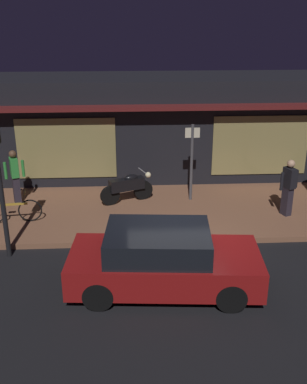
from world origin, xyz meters
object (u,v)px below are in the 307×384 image
at_px(person_bystander, 288,186).
at_px(parked_car_near, 163,260).
at_px(person_photographer, 15,176).
at_px(sign_post, 192,158).
at_px(motorcycle, 128,187).
at_px(bicycle_parked, 11,211).

relative_size(person_bystander, parked_car_near, 0.40).
bearing_deg(person_photographer, sign_post, -0.67).
xyz_separation_m(sign_post, parked_car_near, (-1.23, -4.66, -0.81)).
bearing_deg(parked_car_near, motorcycle, 99.13).
bearing_deg(motorcycle, person_photographer, 177.58).
bearing_deg(sign_post, parked_car_near, -104.75).
height_order(bicycle_parked, person_bystander, person_bystander).
xyz_separation_m(motorcycle, person_photographer, (-3.41, 0.14, 0.38)).
height_order(person_photographer, sign_post, sign_post).
bearing_deg(bicycle_parked, sign_post, 15.05).
bearing_deg(person_bystander, sign_post, 153.68).
bearing_deg(parked_car_near, person_bystander, 41.14).
relative_size(person_bystander, sign_post, 0.70).
bearing_deg(parked_car_near, bicycle_parked, 140.70).
distance_m(motorcycle, parked_car_near, 4.64).
bearing_deg(parked_car_near, sign_post, 75.25).
distance_m(person_photographer, parked_car_near, 6.30).
height_order(person_bystander, sign_post, sign_post).
bearing_deg(person_photographer, bicycle_parked, -83.41).
xyz_separation_m(person_bystander, sign_post, (-2.62, 1.30, 0.48)).
height_order(motorcycle, parked_car_near, parked_car_near).
distance_m(sign_post, parked_car_near, 4.88).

